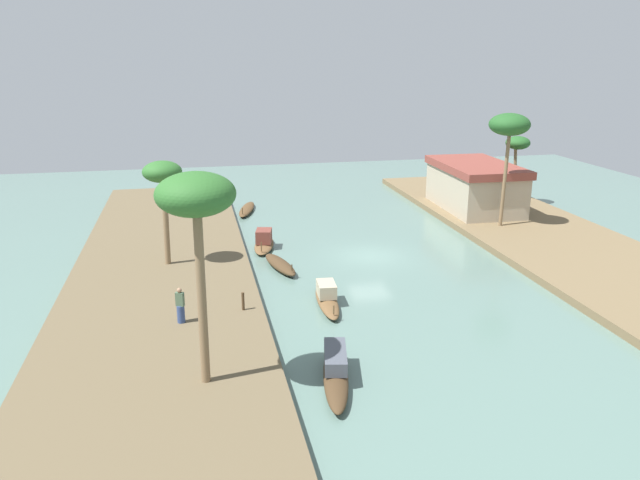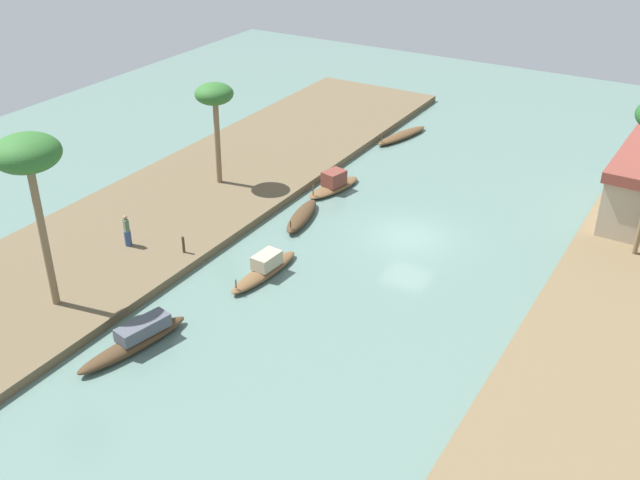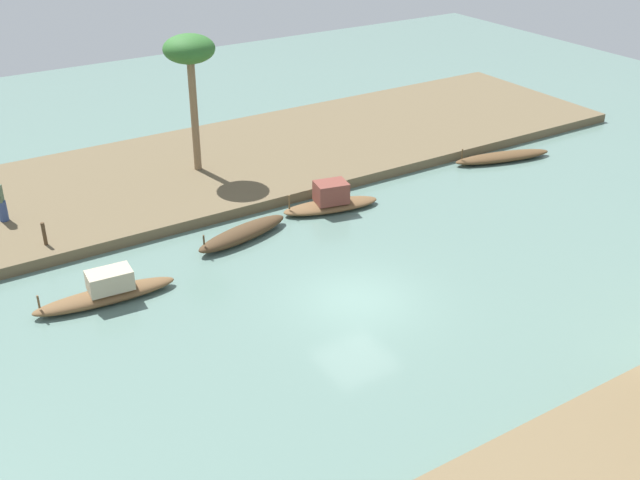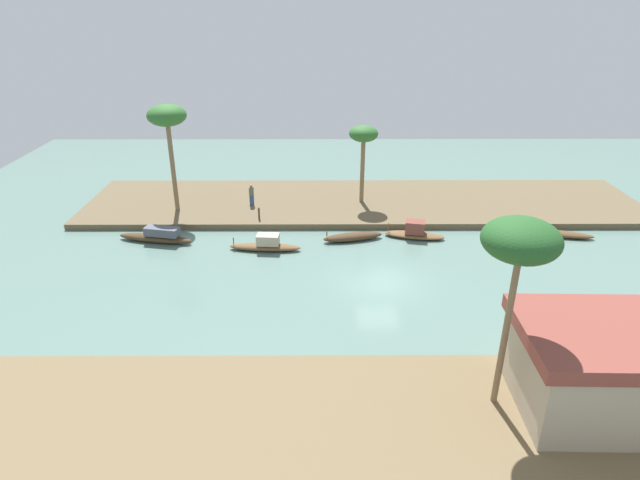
{
  "view_description": "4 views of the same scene",
  "coord_description": "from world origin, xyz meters",
  "px_view_note": "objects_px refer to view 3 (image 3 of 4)",
  "views": [
    {
      "loc": [
        35.62,
        -10.82,
        12.31
      ],
      "look_at": [
        -0.54,
        -3.14,
        1.1
      ],
      "focal_mm": 34.53,
      "sensor_mm": 36.0,
      "label": 1
    },
    {
      "loc": [
        32.52,
        13.75,
        19.09
      ],
      "look_at": [
        3.88,
        -3.21,
        0.77
      ],
      "focal_mm": 41.91,
      "sensor_mm": 36.0,
      "label": 2
    },
    {
      "loc": [
        12.61,
        17.68,
        13.75
      ],
      "look_at": [
        -0.47,
        -3.05,
        0.8
      ],
      "focal_mm": 42.63,
      "sensor_mm": 36.0,
      "label": 3
    },
    {
      "loc": [
        3.66,
        28.03,
        15.5
      ],
      "look_at": [
        3.51,
        -4.59,
        0.65
      ],
      "focal_mm": 30.27,
      "sensor_mm": 36.0,
      "label": 4
    }
  ],
  "objects_px": {
    "mooring_post": "(44,234)",
    "palm_tree_left_near": "(189,55)",
    "sampan_with_tall_canopy": "(331,201)",
    "person_on_near_bank": "(1,204)",
    "sampan_midstream": "(243,233)",
    "sampan_near_left_bank": "(502,157)",
    "sampan_upstream_small": "(107,291)"
  },
  "relations": [
    {
      "from": "mooring_post",
      "to": "person_on_near_bank",
      "type": "bearing_deg",
      "value": -73.75
    },
    {
      "from": "person_on_near_bank",
      "to": "sampan_with_tall_canopy",
      "type": "bearing_deg",
      "value": -87.96
    },
    {
      "from": "sampan_midstream",
      "to": "sampan_near_left_bank",
      "type": "relative_size",
      "value": 0.85
    },
    {
      "from": "sampan_midstream",
      "to": "mooring_post",
      "type": "height_order",
      "value": "mooring_post"
    },
    {
      "from": "sampan_near_left_bank",
      "to": "person_on_near_bank",
      "type": "bearing_deg",
      "value": 1.02
    },
    {
      "from": "sampan_upstream_small",
      "to": "sampan_near_left_bank",
      "type": "bearing_deg",
      "value": -169.9
    },
    {
      "from": "sampan_with_tall_canopy",
      "to": "sampan_upstream_small",
      "type": "bearing_deg",
      "value": 23.06
    },
    {
      "from": "sampan_near_left_bank",
      "to": "person_on_near_bank",
      "type": "relative_size",
      "value": 3.01
    },
    {
      "from": "person_on_near_bank",
      "to": "palm_tree_left_near",
      "type": "xyz_separation_m",
      "value": [
        -8.65,
        -0.75,
        4.53
      ]
    },
    {
      "from": "sampan_upstream_small",
      "to": "person_on_near_bank",
      "type": "distance_m",
      "value": 7.5
    },
    {
      "from": "sampan_midstream",
      "to": "palm_tree_left_near",
      "type": "relative_size",
      "value": 0.71
    },
    {
      "from": "palm_tree_left_near",
      "to": "person_on_near_bank",
      "type": "bearing_deg",
      "value": 4.96
    },
    {
      "from": "sampan_with_tall_canopy",
      "to": "person_on_near_bank",
      "type": "height_order",
      "value": "person_on_near_bank"
    },
    {
      "from": "palm_tree_left_near",
      "to": "sampan_near_left_bank",
      "type": "bearing_deg",
      "value": 156.19
    },
    {
      "from": "sampan_with_tall_canopy",
      "to": "palm_tree_left_near",
      "type": "relative_size",
      "value": 0.71
    },
    {
      "from": "mooring_post",
      "to": "palm_tree_left_near",
      "type": "relative_size",
      "value": 0.15
    },
    {
      "from": "sampan_upstream_small",
      "to": "mooring_post",
      "type": "relative_size",
      "value": 5.38
    },
    {
      "from": "sampan_with_tall_canopy",
      "to": "sampan_upstream_small",
      "type": "height_order",
      "value": "sampan_with_tall_canopy"
    },
    {
      "from": "person_on_near_bank",
      "to": "palm_tree_left_near",
      "type": "distance_m",
      "value": 9.8
    },
    {
      "from": "sampan_midstream",
      "to": "sampan_near_left_bank",
      "type": "bearing_deg",
      "value": 169.36
    },
    {
      "from": "sampan_upstream_small",
      "to": "palm_tree_left_near",
      "type": "bearing_deg",
      "value": -126.92
    },
    {
      "from": "sampan_near_left_bank",
      "to": "mooring_post",
      "type": "height_order",
      "value": "mooring_post"
    },
    {
      "from": "sampan_with_tall_canopy",
      "to": "person_on_near_bank",
      "type": "relative_size",
      "value": 2.55
    },
    {
      "from": "sampan_midstream",
      "to": "sampan_upstream_small",
      "type": "xyz_separation_m",
      "value": [
        5.88,
        1.54,
        0.11
      ]
    },
    {
      "from": "sampan_midstream",
      "to": "palm_tree_left_near",
      "type": "height_order",
      "value": "palm_tree_left_near"
    },
    {
      "from": "sampan_midstream",
      "to": "person_on_near_bank",
      "type": "relative_size",
      "value": 2.55
    },
    {
      "from": "sampan_near_left_bank",
      "to": "mooring_post",
      "type": "distance_m",
      "value": 21.19
    },
    {
      "from": "sampan_with_tall_canopy",
      "to": "sampan_near_left_bank",
      "type": "distance_m",
      "value": 10.0
    },
    {
      "from": "mooring_post",
      "to": "palm_tree_left_near",
      "type": "bearing_deg",
      "value": -154.76
    },
    {
      "from": "sampan_with_tall_canopy",
      "to": "sampan_midstream",
      "type": "distance_m",
      "value": 4.37
    },
    {
      "from": "sampan_with_tall_canopy",
      "to": "palm_tree_left_near",
      "type": "height_order",
      "value": "palm_tree_left_near"
    },
    {
      "from": "sampan_near_left_bank",
      "to": "person_on_near_bank",
      "type": "xyz_separation_m",
      "value": [
        21.92,
        -5.1,
        0.95
      ]
    }
  ]
}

